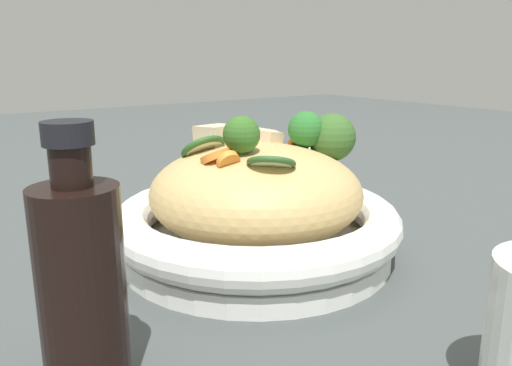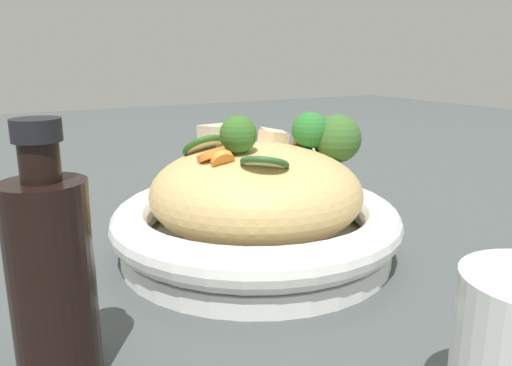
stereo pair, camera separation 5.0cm
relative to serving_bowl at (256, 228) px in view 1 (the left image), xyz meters
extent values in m
plane|color=#414747|center=(0.00, 0.00, -0.03)|extent=(3.00, 3.00, 0.00)
cylinder|color=white|center=(0.00, 0.00, -0.02)|extent=(0.27, 0.27, 0.02)
torus|color=white|center=(0.00, 0.00, 0.01)|extent=(0.29, 0.29, 0.04)
ellipsoid|color=tan|center=(0.00, 0.00, 0.04)|extent=(0.21, 0.21, 0.10)
torus|color=tan|center=(0.01, -0.01, 0.06)|extent=(0.06, 0.06, 0.01)
torus|color=tan|center=(-0.01, 0.01, 0.07)|extent=(0.07, 0.07, 0.03)
torus|color=tan|center=(0.04, 0.00, 0.07)|extent=(0.05, 0.05, 0.03)
cone|color=#97C371|center=(0.01, 0.09, 0.06)|extent=(0.03, 0.03, 0.02)
sphere|color=#376028|center=(0.01, 0.09, 0.09)|extent=(0.07, 0.07, 0.05)
cone|color=#A5B872|center=(0.00, 0.06, 0.07)|extent=(0.03, 0.03, 0.02)
sphere|color=#2A6E2D|center=(0.00, 0.06, 0.09)|extent=(0.05, 0.05, 0.04)
cone|color=#96BD6F|center=(0.02, -0.03, 0.08)|extent=(0.02, 0.02, 0.01)
sphere|color=#346323|center=(0.02, -0.03, 0.10)|extent=(0.04, 0.04, 0.03)
cylinder|color=orange|center=(0.01, -0.05, 0.08)|extent=(0.04, 0.04, 0.02)
cylinder|color=orange|center=(0.03, -0.05, 0.08)|extent=(0.02, 0.02, 0.02)
cylinder|color=orange|center=(-0.02, 0.07, 0.08)|extent=(0.02, 0.03, 0.02)
cylinder|color=beige|center=(-0.03, 0.08, 0.06)|extent=(0.04, 0.04, 0.03)
torus|color=#2B5629|center=(-0.03, 0.08, 0.06)|extent=(0.05, 0.05, 0.03)
cylinder|color=beige|center=(-0.04, -0.04, 0.08)|extent=(0.04, 0.04, 0.03)
torus|color=#2A5621|center=(-0.04, -0.04, 0.08)|extent=(0.04, 0.05, 0.03)
cylinder|color=beige|center=(0.05, -0.02, 0.08)|extent=(0.05, 0.05, 0.02)
torus|color=#2E5526|center=(0.05, -0.02, 0.08)|extent=(0.06, 0.06, 0.02)
cube|color=beige|center=(-0.05, -0.01, 0.08)|extent=(0.04, 0.04, 0.03)
cube|color=beige|center=(-0.03, 0.04, 0.08)|extent=(0.03, 0.03, 0.02)
cube|color=beige|center=(-0.05, 0.05, 0.08)|extent=(0.04, 0.04, 0.03)
cube|color=beige|center=(-0.05, -0.02, 0.09)|extent=(0.04, 0.04, 0.03)
cylinder|color=black|center=(0.12, -0.21, 0.04)|extent=(0.05, 0.05, 0.13)
cylinder|color=black|center=(0.12, -0.21, 0.11)|extent=(0.02, 0.02, 0.02)
cylinder|color=black|center=(0.12, -0.21, 0.13)|extent=(0.03, 0.03, 0.01)
camera|label=1|loc=(0.40, -0.28, 0.17)|focal=35.76mm
camera|label=2|loc=(0.42, -0.24, 0.17)|focal=35.76mm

